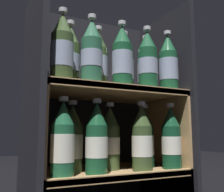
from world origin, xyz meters
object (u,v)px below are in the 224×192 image
object	(u,v)px
bottle_upper_front_2	(122,58)
bottle_upper_front_4	(168,65)
bottle_upper_back_3	(146,68)
bottle_lower_back_2	(145,139)
bottle_upper_back_2	(124,65)
bottle_lower_front_0	(63,141)
bottle_upper_front_1	(92,53)
bottle_upper_back_0	(70,57)
bottle_lower_back_1	(110,140)
bottle_lower_back_0	(72,140)
bottle_lower_front_2	(142,140)
bottle_upper_back_1	(98,62)
bottle_upper_front_3	(148,61)
bottle_lower_front_1	(97,140)
bottle_lower_front_3	(171,140)
bottle_upper_front_0	(62,49)

from	to	relation	value
bottle_upper_front_2	bottle_upper_front_4	bearing A→B (deg)	-0.00
bottle_upper_back_3	bottle_lower_back_2	bearing A→B (deg)	180.00
bottle_upper_front_4	bottle_upper_back_2	xyz separation A→B (m)	(-0.16, 0.08, 0.00)
bottle_upper_back_3	bottle_lower_front_0	distance (m)	0.49
bottle_upper_front_1	bottle_upper_back_0	size ratio (longest dim) A/B	1.00
bottle_lower_back_1	bottle_lower_back_2	xyz separation A→B (m)	(0.16, 0.00, -0.00)
bottle_lower_front_0	bottle_lower_back_1	bearing A→B (deg)	22.02
bottle_lower_front_0	bottle_lower_back_0	size ratio (longest dim) A/B	1.00
bottle_upper_front_4	bottle_lower_back_2	distance (m)	0.32
bottle_lower_back_0	bottle_lower_front_2	bearing A→B (deg)	-19.33
bottle_upper_back_1	bottle_lower_front_2	size ratio (longest dim) A/B	1.00
bottle_upper_front_3	bottle_upper_back_0	world-z (taller)	same
bottle_upper_front_1	bottle_upper_back_1	xyz separation A→B (m)	(0.06, 0.08, -0.00)
bottle_lower_front_1	bottle_lower_back_0	world-z (taller)	same
bottle_lower_front_0	bottle_lower_front_3	distance (m)	0.43
bottle_upper_front_1	bottle_lower_front_1	distance (m)	0.30
bottle_upper_front_4	bottle_lower_back_2	bearing A→B (deg)	127.89
bottle_upper_back_2	bottle_lower_front_0	bearing A→B (deg)	-162.94
bottle_lower_back_2	bottle_upper_front_2	bearing A→B (deg)	-150.54
bottle_upper_front_1	bottle_lower_front_1	size ratio (longest dim) A/B	1.00
bottle_lower_back_0	bottle_lower_back_1	distance (m)	0.15
bottle_upper_front_1	bottle_upper_back_0	bearing A→B (deg)	122.16
bottle_upper_front_4	bottle_upper_back_0	world-z (taller)	same
bottle_upper_front_2	bottle_lower_back_0	distance (m)	0.35
bottle_upper_front_3	bottle_lower_front_1	size ratio (longest dim) A/B	1.00
bottle_upper_front_1	bottle_lower_front_1	world-z (taller)	bottle_upper_front_1
bottle_lower_front_0	bottle_lower_back_2	xyz separation A→B (m)	(0.36, 0.08, 0.00)
bottle_upper_front_3	bottle_upper_back_1	size ratio (longest dim) A/B	1.00
bottle_lower_back_1	bottle_lower_front_3	bearing A→B (deg)	-20.41
bottle_upper_front_2	bottle_lower_front_1	size ratio (longest dim) A/B	1.00
bottle_lower_back_1	bottle_upper_back_2	bearing A→B (deg)	0.00
bottle_upper_back_3	bottle_lower_back_2	size ratio (longest dim) A/B	1.00
bottle_upper_back_2	bottle_lower_front_0	size ratio (longest dim) A/B	1.00
bottle_upper_front_2	bottle_upper_back_0	distance (m)	0.19
bottle_upper_front_2	bottle_lower_front_2	size ratio (longest dim) A/B	1.00
bottle_upper_back_0	bottle_lower_front_3	world-z (taller)	bottle_upper_back_0
bottle_lower_front_3	bottle_upper_back_1	bearing A→B (deg)	163.14
bottle_upper_back_3	bottle_lower_front_2	size ratio (longest dim) A/B	1.00
bottle_upper_back_0	bottle_lower_back_2	distance (m)	0.44
bottle_lower_front_0	bottle_lower_back_2	distance (m)	0.37
bottle_lower_front_1	bottle_lower_front_0	bearing A→B (deg)	180.00
bottle_lower_front_2	bottle_upper_front_3	bearing A→B (deg)	0.00
bottle_upper_back_1	bottle_lower_back_1	size ratio (longest dim) A/B	1.00
bottle_upper_front_1	bottle_lower_front_2	distance (m)	0.36
bottle_upper_back_0	bottle_lower_back_1	xyz separation A→B (m)	(0.16, 0.00, -0.30)
bottle_upper_back_0	bottle_upper_front_2	bearing A→B (deg)	-25.71
bottle_upper_back_1	bottle_upper_front_3	bearing A→B (deg)	-25.76
bottle_upper_front_4	bottle_upper_back_0	size ratio (longest dim) A/B	1.00
bottle_upper_front_0	bottle_upper_front_2	size ratio (longest dim) A/B	1.00
bottle_upper_front_0	bottle_upper_front_2	world-z (taller)	same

